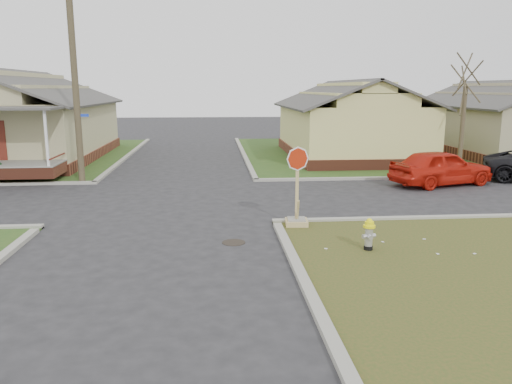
{
  "coord_description": "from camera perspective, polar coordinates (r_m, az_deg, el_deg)",
  "views": [
    {
      "loc": [
        1.69,
        -13.65,
        4.18
      ],
      "look_at": [
        2.95,
        1.0,
        1.1
      ],
      "focal_mm": 35.0,
      "sensor_mm": 36.0,
      "label": 1
    }
  ],
  "objects": [
    {
      "name": "side_house_tan",
      "position": [
        35.33,
        26.56,
        7.36
      ],
      "size": [
        7.6,
        11.6,
        4.7
      ],
      "color": "brown",
      "rests_on": "ground"
    },
    {
      "name": "utility_pole",
      "position": [
        23.31,
        -20.02,
        12.32
      ],
      "size": [
        1.8,
        0.28,
        9.0
      ],
      "color": "#3F3524",
      "rests_on": "ground"
    },
    {
      "name": "ground",
      "position": [
        14.37,
        -11.48,
        -5.32
      ],
      "size": [
        120.0,
        120.0,
        0.0
      ],
      "primitive_type": "plane",
      "color": "#252427",
      "rests_on": "ground"
    },
    {
      "name": "corner_house",
      "position": [
        32.56,
        -26.16,
        7.28
      ],
      "size": [
        10.1,
        15.5,
        5.3
      ],
      "color": "brown",
      "rests_on": "ground"
    },
    {
      "name": "stop_sign",
      "position": [
        15.26,
        4.68,
        -1.88
      ],
      "size": [
        0.69,
        0.67,
        2.42
      ],
      "rotation": [
        0.0,
        0.0,
        -0.08
      ],
      "color": "tan",
      "rests_on": "ground"
    },
    {
      "name": "red_sedan",
      "position": [
        23.18,
        20.39,
        2.66
      ],
      "size": [
        4.93,
        3.06,
        1.57
      ],
      "primitive_type": "imported",
      "rotation": [
        0.0,
        0.0,
        1.85
      ],
      "color": "red",
      "rests_on": "ground"
    },
    {
      "name": "side_house_yellow",
      "position": [
        31.34,
        10.59,
        7.98
      ],
      "size": [
        7.6,
        11.6,
        4.7
      ],
      "color": "brown",
      "rests_on": "ground"
    },
    {
      "name": "manhole",
      "position": [
        13.8,
        -2.56,
        -5.78
      ],
      "size": [
        0.64,
        0.64,
        0.01
      ],
      "primitive_type": "cylinder",
      "color": "black",
      "rests_on": "ground"
    },
    {
      "name": "curbs",
      "position": [
        19.18,
        -9.84,
        -0.93
      ],
      "size": [
        80.0,
        40.0,
        0.12
      ],
      "primitive_type": null,
      "color": "#9A988B",
      "rests_on": "ground"
    },
    {
      "name": "fire_hydrant",
      "position": [
        13.25,
        12.79,
        -4.53
      ],
      "size": [
        0.31,
        0.31,
        0.85
      ],
      "rotation": [
        0.0,
        0.0,
        0.22
      ],
      "color": "black",
      "rests_on": "ground"
    },
    {
      "name": "tree_mid_right",
      "position": [
        26.92,
        22.49,
        6.61
      ],
      "size": [
        0.22,
        0.22,
        4.2
      ],
      "primitive_type": "cylinder",
      "color": "#3F3524",
      "rests_on": "verge_far_right"
    }
  ]
}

